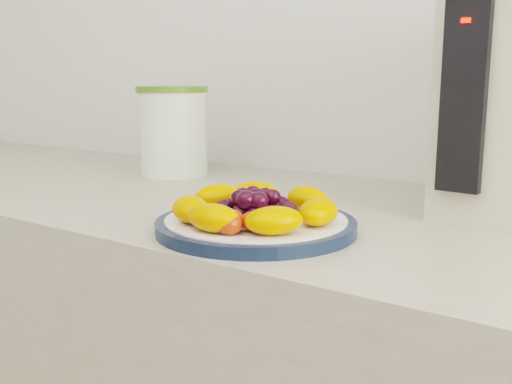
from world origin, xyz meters
The scene contains 7 objects.
plate_rim centered at (0.03, 1.03, 0.91)m, with size 0.25×0.25×0.01m, color #101E35.
plate_face centered at (0.03, 1.03, 0.91)m, with size 0.23×0.23×0.02m, color white.
canister centered at (-0.37, 1.31, 0.98)m, with size 0.14×0.14×0.17m, color #3B6C1B.
canister_lid centered at (-0.37, 1.31, 1.07)m, with size 0.14×0.14×0.01m, color #4C7525.
appliance_panel centered at (0.23, 1.20, 1.06)m, with size 0.05×0.02×0.24m, color black.
appliance_led centered at (0.23, 1.19, 1.16)m, with size 0.01×0.01×0.01m, color #FF0C05.
fruit_plate centered at (0.03, 1.03, 0.93)m, with size 0.22×0.21×0.04m.
Camera 1 is at (0.42, 0.46, 1.08)m, focal length 40.00 mm.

